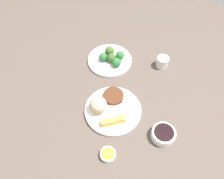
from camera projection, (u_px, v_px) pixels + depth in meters
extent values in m
cube|color=#50443B|center=(113.00, 112.00, 1.01)|extent=(2.20, 2.20, 0.02)
cylinder|color=white|center=(113.00, 110.00, 1.00)|extent=(0.25, 0.25, 0.02)
sphere|color=#C7B085|center=(98.00, 105.00, 0.96)|extent=(0.08, 0.08, 0.08)
cube|color=gold|center=(113.00, 121.00, 0.94)|extent=(0.09, 0.09, 0.03)
cube|color=beige|center=(128.00, 109.00, 0.98)|extent=(0.09, 0.09, 0.01)
cylinder|color=#4E2916|center=(113.00, 96.00, 1.02)|extent=(0.10, 0.10, 0.02)
cylinder|color=white|center=(110.00, 60.00, 1.18)|extent=(0.23, 0.23, 0.01)
sphere|color=#2A6536|center=(103.00, 57.00, 1.15)|extent=(0.04, 0.04, 0.04)
sphere|color=#3A5E22|center=(110.00, 51.00, 1.17)|extent=(0.05, 0.05, 0.05)
sphere|color=#375821|center=(111.00, 58.00, 1.14)|extent=(0.05, 0.05, 0.05)
sphere|color=#296930|center=(116.00, 62.00, 1.13)|extent=(0.05, 0.05, 0.05)
sphere|color=#276A2D|center=(120.00, 55.00, 1.16)|extent=(0.04, 0.04, 0.04)
cylinder|color=white|center=(163.00, 134.00, 0.92)|extent=(0.10, 0.10, 0.04)
cylinder|color=black|center=(164.00, 132.00, 0.90)|extent=(0.08, 0.08, 0.00)
cylinder|color=white|center=(108.00, 155.00, 0.87)|extent=(0.06, 0.06, 0.02)
cylinder|color=yellow|center=(108.00, 153.00, 0.86)|extent=(0.05, 0.05, 0.00)
cylinder|color=white|center=(162.00, 62.00, 1.14)|extent=(0.06, 0.06, 0.06)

